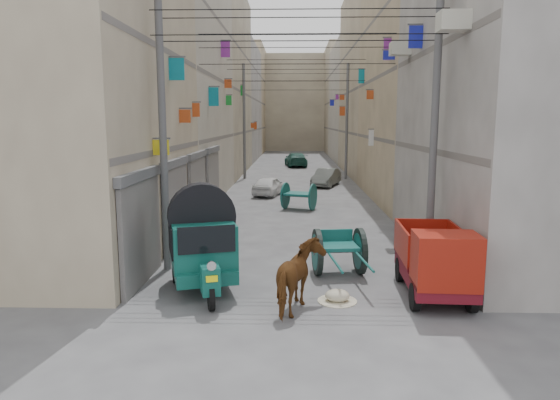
{
  "coord_description": "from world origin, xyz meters",
  "views": [
    {
      "loc": [
        -0.09,
        -7.34,
        4.08
      ],
      "look_at": [
        -0.48,
        6.5,
        1.88
      ],
      "focal_mm": 32.0,
      "sensor_mm": 36.0,
      "label": 1
    }
  ],
  "objects_px": {
    "auto_rickshaw": "(202,243)",
    "horse": "(300,277)",
    "distant_car_grey": "(326,177)",
    "feed_sack": "(337,295)",
    "second_cart": "(299,195)",
    "distant_car_white": "(269,186)",
    "mini_truck": "(437,266)",
    "distant_car_green": "(296,160)",
    "tonga_cart": "(339,251)"
  },
  "relations": [
    {
      "from": "horse",
      "to": "distant_car_grey",
      "type": "relative_size",
      "value": 0.53
    },
    {
      "from": "horse",
      "to": "distant_car_white",
      "type": "height_order",
      "value": "horse"
    },
    {
      "from": "distant_car_green",
      "to": "second_cart",
      "type": "bearing_deg",
      "value": 83.21
    },
    {
      "from": "horse",
      "to": "distant_car_grey",
      "type": "distance_m",
      "value": 21.13
    },
    {
      "from": "second_cart",
      "to": "mini_truck",
      "type": "bearing_deg",
      "value": -56.68
    },
    {
      "from": "auto_rickshaw",
      "to": "distant_car_grey",
      "type": "xyz_separation_m",
      "value": [
        4.25,
        19.71,
        -0.62
      ]
    },
    {
      "from": "auto_rickshaw",
      "to": "second_cart",
      "type": "height_order",
      "value": "auto_rickshaw"
    },
    {
      "from": "tonga_cart",
      "to": "distant_car_white",
      "type": "distance_m",
      "value": 14.62
    },
    {
      "from": "mini_truck",
      "to": "horse",
      "type": "relative_size",
      "value": 1.76
    },
    {
      "from": "distant_car_green",
      "to": "distant_car_grey",
      "type": "bearing_deg",
      "value": 90.78
    },
    {
      "from": "distant_car_green",
      "to": "distant_car_white",
      "type": "bearing_deg",
      "value": 78.12
    },
    {
      "from": "mini_truck",
      "to": "feed_sack",
      "type": "distance_m",
      "value": 2.37
    },
    {
      "from": "auto_rickshaw",
      "to": "feed_sack",
      "type": "distance_m",
      "value": 3.46
    },
    {
      "from": "tonga_cart",
      "to": "horse",
      "type": "xyz_separation_m",
      "value": [
        -1.07,
        -2.64,
        0.1
      ]
    },
    {
      "from": "mini_truck",
      "to": "feed_sack",
      "type": "bearing_deg",
      "value": -174.08
    },
    {
      "from": "auto_rickshaw",
      "to": "second_cart",
      "type": "bearing_deg",
      "value": 60.75
    },
    {
      "from": "second_cart",
      "to": "auto_rickshaw",
      "type": "bearing_deg",
      "value": -83.41
    },
    {
      "from": "distant_car_white",
      "to": "distant_car_grey",
      "type": "relative_size",
      "value": 0.93
    },
    {
      "from": "mini_truck",
      "to": "distant_car_green",
      "type": "xyz_separation_m",
      "value": [
        -3.1,
        34.07,
        -0.21
      ]
    },
    {
      "from": "second_cart",
      "to": "horse",
      "type": "distance_m",
      "value": 12.52
    },
    {
      "from": "auto_rickshaw",
      "to": "second_cart",
      "type": "xyz_separation_m",
      "value": [
        2.45,
        11.19,
        -0.51
      ]
    },
    {
      "from": "auto_rickshaw",
      "to": "horse",
      "type": "bearing_deg",
      "value": -46.54
    },
    {
      "from": "distant_car_green",
      "to": "mini_truck",
      "type": "bearing_deg",
      "value": 88.23
    },
    {
      "from": "auto_rickshaw",
      "to": "mini_truck",
      "type": "bearing_deg",
      "value": -23.43
    },
    {
      "from": "distant_car_grey",
      "to": "second_cart",
      "type": "bearing_deg",
      "value": -83.41
    },
    {
      "from": "auto_rickshaw",
      "to": "horse",
      "type": "height_order",
      "value": "auto_rickshaw"
    },
    {
      "from": "tonga_cart",
      "to": "mini_truck",
      "type": "relative_size",
      "value": 0.91
    },
    {
      "from": "auto_rickshaw",
      "to": "feed_sack",
      "type": "bearing_deg",
      "value": -30.04
    },
    {
      "from": "auto_rickshaw",
      "to": "distant_car_grey",
      "type": "bearing_deg",
      "value": 60.92
    },
    {
      "from": "feed_sack",
      "to": "tonga_cart",
      "type": "bearing_deg",
      "value": 84.32
    },
    {
      "from": "auto_rickshaw",
      "to": "distant_car_grey",
      "type": "distance_m",
      "value": 20.17
    },
    {
      "from": "tonga_cart",
      "to": "second_cart",
      "type": "xyz_separation_m",
      "value": [
        -0.97,
        9.89,
        0.01
      ]
    },
    {
      "from": "second_cart",
      "to": "distant_car_white",
      "type": "relative_size",
      "value": 0.56
    },
    {
      "from": "tonga_cart",
      "to": "second_cart",
      "type": "height_order",
      "value": "tonga_cart"
    },
    {
      "from": "horse",
      "to": "second_cart",
      "type": "bearing_deg",
      "value": -75.0
    },
    {
      "from": "second_cart",
      "to": "distant_car_grey",
      "type": "distance_m",
      "value": 8.71
    },
    {
      "from": "tonga_cart",
      "to": "second_cart",
      "type": "distance_m",
      "value": 9.93
    },
    {
      "from": "horse",
      "to": "distant_car_white",
      "type": "relative_size",
      "value": 0.57
    },
    {
      "from": "auto_rickshaw",
      "to": "feed_sack",
      "type": "height_order",
      "value": "auto_rickshaw"
    },
    {
      "from": "mini_truck",
      "to": "distant_car_white",
      "type": "bearing_deg",
      "value": 108.63
    },
    {
      "from": "tonga_cart",
      "to": "distant_car_grey",
      "type": "relative_size",
      "value": 0.86
    },
    {
      "from": "tonga_cart",
      "to": "distant_car_white",
      "type": "relative_size",
      "value": 0.92
    },
    {
      "from": "auto_rickshaw",
      "to": "tonga_cart",
      "type": "bearing_deg",
      "value": 3.98
    },
    {
      "from": "distant_car_green",
      "to": "feed_sack",
      "type": "bearing_deg",
      "value": 84.43
    },
    {
      "from": "horse",
      "to": "distant_car_white",
      "type": "bearing_deg",
      "value": -69.53
    },
    {
      "from": "distant_car_white",
      "to": "distant_car_green",
      "type": "distance_m",
      "value": 17.81
    },
    {
      "from": "auto_rickshaw",
      "to": "feed_sack",
      "type": "relative_size",
      "value": 5.22
    },
    {
      "from": "horse",
      "to": "distant_car_white",
      "type": "distance_m",
      "value": 17.1
    },
    {
      "from": "feed_sack",
      "to": "distant_car_grey",
      "type": "relative_size",
      "value": 0.17
    },
    {
      "from": "horse",
      "to": "feed_sack",
      "type": "bearing_deg",
      "value": -130.55
    }
  ]
}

